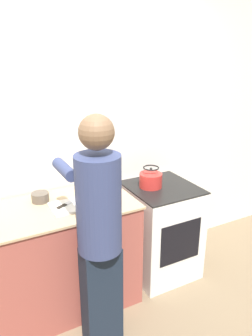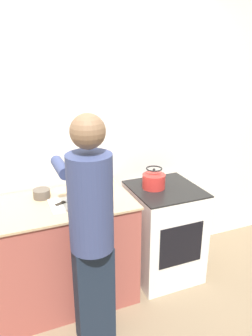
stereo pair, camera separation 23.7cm
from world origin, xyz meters
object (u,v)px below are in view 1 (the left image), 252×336
at_px(knife, 68,203).
at_px(kettle, 151,179).
at_px(bowl_prep, 40,197).
at_px(oven, 161,230).
at_px(person, 99,228).
at_px(cutting_board, 70,206).

xyz_separation_m(knife, kettle, (0.79, 0.07, 0.03)).
distance_m(kettle, bowl_prep, 0.96).
height_order(oven, kettle, kettle).
xyz_separation_m(oven, person, (-0.83, -0.48, 0.49)).
xyz_separation_m(kettle, bowl_prep, (-0.96, 0.11, -0.02)).
relative_size(oven, bowl_prep, 6.49).
relative_size(knife, kettle, 1.06).
bearing_deg(cutting_board, oven, 3.29).
bearing_deg(bowl_prep, person, -70.75).
bearing_deg(oven, cutting_board, -176.71).
bearing_deg(person, oven, 30.30).
bearing_deg(bowl_prep, kettle, -6.45).
height_order(oven, knife, knife).
distance_m(person, bowl_prep, 0.68).
height_order(person, kettle, person).
xyz_separation_m(person, kettle, (0.73, 0.53, 0.03)).
relative_size(oven, knife, 4.09).
distance_m(person, knife, 0.47).
bearing_deg(cutting_board, kettle, 7.18).
distance_m(oven, kettle, 0.53).
xyz_separation_m(oven, knife, (-0.88, -0.02, 0.49)).
bearing_deg(cutting_board, bowl_prep, 129.31).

